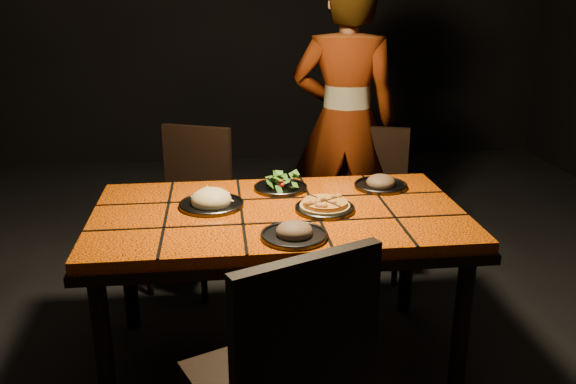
{
  "coord_description": "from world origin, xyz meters",
  "views": [
    {
      "loc": [
        -0.25,
        -2.47,
        1.68
      ],
      "look_at": [
        0.05,
        0.03,
        0.82
      ],
      "focal_mm": 38.0,
      "sensor_mm": 36.0,
      "label": 1
    }
  ],
  "objects": [
    {
      "name": "chair_far_left",
      "position": [
        -0.41,
        0.87,
        0.52
      ],
      "size": [
        0.54,
        0.54,
        0.91
      ],
      "rotation": [
        0.0,
        0.0,
        -0.39
      ],
      "color": "black",
      "rests_on": "ground"
    },
    {
      "name": "plate_mushroom_a",
      "position": [
        0.03,
        -0.31,
        0.77
      ],
      "size": [
        0.26,
        0.26,
        0.09
      ],
      "color": "#3E3E43",
      "rests_on": "dining_table"
    },
    {
      "name": "room_shell",
      "position": [
        0.0,
        0.0,
        1.5
      ],
      "size": [
        6.04,
        7.04,
        3.08
      ],
      "color": "black",
      "rests_on": "ground"
    },
    {
      "name": "chair_near",
      "position": [
        -0.07,
        -0.94,
        0.58
      ],
      "size": [
        0.6,
        0.6,
        1.01
      ],
      "rotation": [
        0.0,
        0.0,
        3.55
      ],
      "color": "black",
      "rests_on": "ground"
    },
    {
      "name": "plate_pasta",
      "position": [
        -0.29,
        0.08,
        0.77
      ],
      "size": [
        0.29,
        0.29,
        0.09
      ],
      "color": "#3E3E43",
      "rests_on": "dining_table"
    },
    {
      "name": "chair_far_right",
      "position": [
        0.67,
        0.93,
        0.5
      ],
      "size": [
        0.5,
        0.5,
        0.87
      ],
      "rotation": [
        0.0,
        0.0,
        -0.32
      ],
      "color": "black",
      "rests_on": "ground"
    },
    {
      "name": "dining_table",
      "position": [
        0.0,
        0.0,
        0.67
      ],
      "size": [
        1.62,
        0.92,
        0.75
      ],
      "color": "#F55B07",
      "rests_on": "ground"
    },
    {
      "name": "plate_pizza",
      "position": [
        0.2,
        -0.03,
        0.77
      ],
      "size": [
        0.3,
        0.3,
        0.04
      ],
      "color": "#3E3E43",
      "rests_on": "dining_table"
    },
    {
      "name": "plate_mushroom_b",
      "position": [
        0.52,
        0.25,
        0.77
      ],
      "size": [
        0.26,
        0.26,
        0.08
      ],
      "color": "#3E3E43",
      "rests_on": "dining_table"
    },
    {
      "name": "plate_salad",
      "position": [
        0.04,
        0.28,
        0.78
      ],
      "size": [
        0.26,
        0.26,
        0.07
      ],
      "color": "#3E3E43",
      "rests_on": "dining_table"
    },
    {
      "name": "diner",
      "position": [
        0.52,
        1.1,
        0.88
      ],
      "size": [
        0.72,
        0.56,
        1.76
      ],
      "primitive_type": "imported",
      "rotation": [
        0.0,
        0.0,
        2.91
      ],
      "color": "brown",
      "rests_on": "ground"
    }
  ]
}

